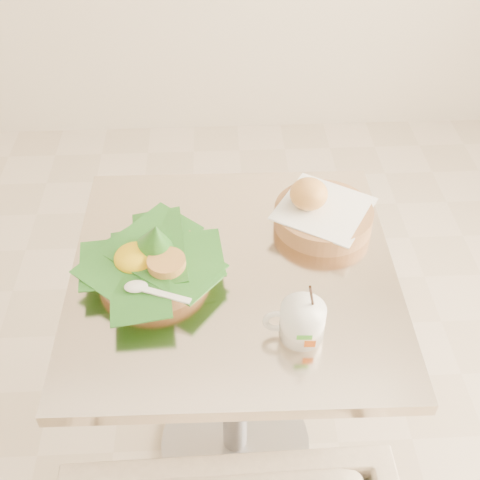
{
  "coord_description": "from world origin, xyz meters",
  "views": [
    {
      "loc": [
        0.11,
        -0.91,
        1.67
      ],
      "look_at": [
        0.15,
        0.02,
        0.82
      ],
      "focal_mm": 45.0,
      "sensor_mm": 36.0,
      "label": 1
    }
  ],
  "objects_px": {
    "bread_basket": "(321,212)",
    "coffee_mug": "(301,321)",
    "cafe_table": "(234,334)",
    "rice_basket": "(152,260)"
  },
  "relations": [
    {
      "from": "rice_basket",
      "to": "coffee_mug",
      "type": "relative_size",
      "value": 2.0
    },
    {
      "from": "coffee_mug",
      "to": "cafe_table",
      "type": "bearing_deg",
      "value": 123.4
    },
    {
      "from": "bread_basket",
      "to": "rice_basket",
      "type": "bearing_deg",
      "value": -159.15
    },
    {
      "from": "rice_basket",
      "to": "coffee_mug",
      "type": "xyz_separation_m",
      "value": [
        0.29,
        -0.18,
        -0.0
      ]
    },
    {
      "from": "bread_basket",
      "to": "coffee_mug",
      "type": "height_order",
      "value": "coffee_mug"
    },
    {
      "from": "rice_basket",
      "to": "bread_basket",
      "type": "xyz_separation_m",
      "value": [
        0.38,
        0.14,
        -0.01
      ]
    },
    {
      "from": "coffee_mug",
      "to": "rice_basket",
      "type": "bearing_deg",
      "value": 148.45
    },
    {
      "from": "bread_basket",
      "to": "coffee_mug",
      "type": "distance_m",
      "value": 0.34
    },
    {
      "from": "cafe_table",
      "to": "rice_basket",
      "type": "relative_size",
      "value": 2.51
    },
    {
      "from": "bread_basket",
      "to": "cafe_table",
      "type": "bearing_deg",
      "value": -145.96
    }
  ]
}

